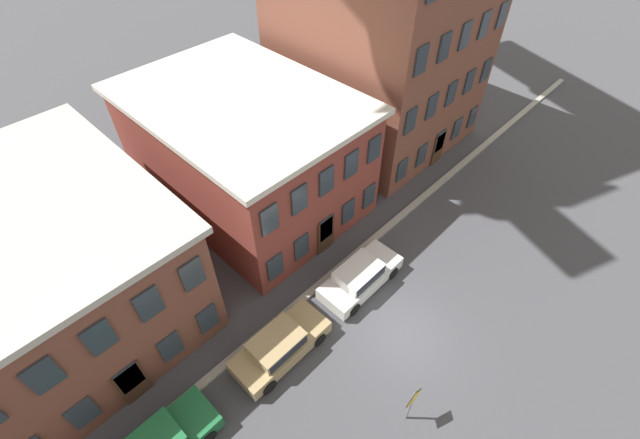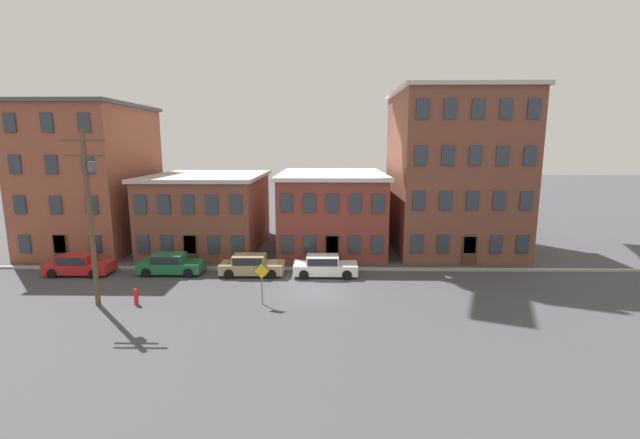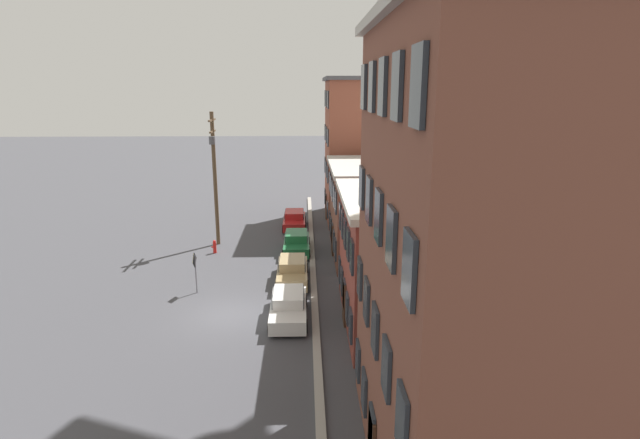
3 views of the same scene
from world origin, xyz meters
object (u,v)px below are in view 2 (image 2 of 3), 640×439
car_white (324,265)px  caution_sign (262,277)px  car_tan (251,265)px  car_green (170,263)px  utility_pole (90,209)px  fire_hydrant (136,296)px  car_red (79,264)px

car_white → caution_sign: caution_sign is taller
car_tan → car_green: bearing=178.3°
utility_pole → fire_hydrant: (2.11, 0.10, -5.04)m
utility_pole → fire_hydrant: size_ratio=10.26×
utility_pole → fire_hydrant: utility_pole is taller
car_white → utility_pole: (-12.82, -5.70, 4.77)m
car_red → car_white: (17.23, 0.01, 0.00)m
car_white → fire_hydrant: (-10.70, -5.60, -0.27)m
caution_sign → utility_pole: utility_pole is taller
car_green → car_white: same height
car_red → car_white: size_ratio=1.00×
car_white → car_tan: bearing=179.0°
car_tan → car_white: same height
car_green → fire_hydrant: 5.87m
car_tan → utility_pole: 10.74m
fire_hydrant → car_red: bearing=139.4°
caution_sign → car_red: bearing=158.5°
car_white → caution_sign: 6.52m
car_green → fire_hydrant: bearing=-88.5°
fire_hydrant → utility_pole: bearing=-177.4°
car_red → utility_pole: utility_pole is taller
car_white → caution_sign: (-3.52, -5.42, 0.89)m
caution_sign → car_white: bearing=57.0°
car_red → utility_pole: 8.63m
car_tan → utility_pole: utility_pole is taller
car_red → fire_hydrant: (6.52, -5.59, -0.27)m
car_tan → caution_sign: bearing=-73.8°
car_red → car_green: same height
caution_sign → fire_hydrant: (-7.18, -0.19, -1.15)m
car_green → car_tan: size_ratio=1.00×
car_green → caution_sign: size_ratio=1.79×
caution_sign → utility_pole: (-9.29, -0.28, 3.89)m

